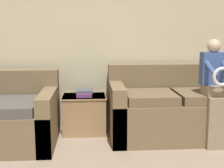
{
  "coord_description": "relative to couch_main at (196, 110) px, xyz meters",
  "views": [
    {
      "loc": [
        -0.1,
        -1.51,
        1.31
      ],
      "look_at": [
        0.12,
        1.6,
        0.78
      ],
      "focal_mm": 50.0,
      "sensor_mm": 36.0,
      "label": 1
    }
  ],
  "objects": [
    {
      "name": "side_shelf",
      "position": [
        -1.41,
        0.21,
        -0.08
      ],
      "size": [
        0.57,
        0.45,
        0.49
      ],
      "color": "#9E7A51",
      "rests_on": "ground_plane"
    },
    {
      "name": "child_left_seated",
      "position": [
        0.08,
        -0.35,
        0.34
      ],
      "size": [
        0.27,
        0.37,
        1.22
      ],
      "color": "gray",
      "rests_on": "ground_plane"
    },
    {
      "name": "couch_main",
      "position": [
        0.0,
        0.0,
        0.0
      ],
      "size": [
        2.18,
        0.86,
        0.88
      ],
      "color": "brown",
      "rests_on": "ground_plane"
    },
    {
      "name": "wall_back",
      "position": [
        -1.23,
        0.49,
        0.94
      ],
      "size": [
        7.59,
        0.06,
        2.55
      ],
      "color": "beige",
      "rests_on": "ground_plane"
    },
    {
      "name": "book_stack",
      "position": [
        -1.4,
        0.22,
        0.19
      ],
      "size": [
        0.22,
        0.28,
        0.08
      ],
      "color": "#7A4284",
      "rests_on": "side_shelf"
    }
  ]
}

